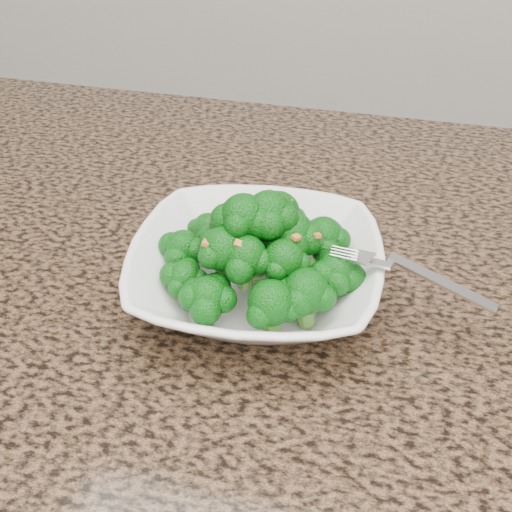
% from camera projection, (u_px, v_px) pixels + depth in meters
% --- Properties ---
extents(granite_counter, '(1.64, 1.04, 0.03)m').
position_uv_depth(granite_counter, '(254.00, 339.00, 0.61)').
color(granite_counter, brown).
rests_on(granite_counter, cabinet).
extents(bowl, '(0.27, 0.27, 0.06)m').
position_uv_depth(bowl, '(256.00, 273.00, 0.63)').
color(bowl, white).
rests_on(bowl, granite_counter).
extents(broccoli_pile, '(0.21, 0.21, 0.08)m').
position_uv_depth(broccoli_pile, '(256.00, 214.00, 0.59)').
color(broccoli_pile, '#0A5F0D').
rests_on(broccoli_pile, bowl).
extents(garlic_topping, '(0.13, 0.13, 0.01)m').
position_uv_depth(garlic_topping, '(256.00, 174.00, 0.56)').
color(garlic_topping, orange).
rests_on(garlic_topping, broccoli_pile).
extents(fork, '(0.17, 0.07, 0.01)m').
position_uv_depth(fork, '(385.00, 265.00, 0.58)').
color(fork, silver).
rests_on(fork, bowl).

